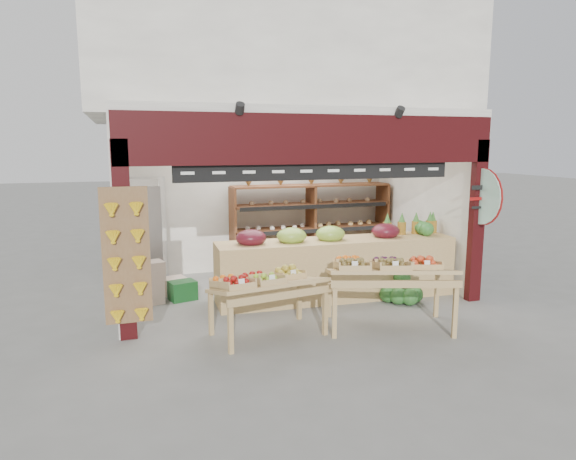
# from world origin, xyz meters

# --- Properties ---
(ground) EXTENTS (60.00, 60.00, 0.00)m
(ground) POSITION_xyz_m (0.00, 0.00, 0.00)
(ground) COLOR slate
(ground) RESTS_ON ground
(shop_structure) EXTENTS (6.36, 5.12, 5.40)m
(shop_structure) POSITION_xyz_m (0.00, 1.61, 3.92)
(shop_structure) COLOR white
(shop_structure) RESTS_ON ground
(banana_board) EXTENTS (0.60, 0.15, 1.80)m
(banana_board) POSITION_xyz_m (-2.73, -1.17, 1.12)
(banana_board) COLOR brown
(banana_board) RESTS_ON ground
(gift_sign) EXTENTS (0.04, 0.93, 0.92)m
(gift_sign) POSITION_xyz_m (2.75, -1.15, 1.75)
(gift_sign) COLOR #A5D0BC
(gift_sign) RESTS_ON ground
(back_shelving) EXTENTS (3.33, 0.55, 2.03)m
(back_shelving) POSITION_xyz_m (0.94, 1.81, 1.24)
(back_shelving) COLOR brown
(back_shelving) RESTS_ON ground
(refrigerator) EXTENTS (0.92, 0.92, 1.97)m
(refrigerator) POSITION_xyz_m (-2.40, 1.82, 0.98)
(refrigerator) COLOR silver
(refrigerator) RESTS_ON ground
(cardboard_stack) EXTENTS (1.06, 0.85, 0.70)m
(cardboard_stack) POSITION_xyz_m (-2.18, 0.53, 0.26)
(cardboard_stack) COLOR beige
(cardboard_stack) RESTS_ON ground
(mid_counter) EXTENTS (4.06, 0.95, 1.24)m
(mid_counter) POSITION_xyz_m (0.62, -0.22, 0.55)
(mid_counter) COLOR tan
(mid_counter) RESTS_ON ground
(display_table_left) EXTENTS (1.62, 1.08, 0.97)m
(display_table_left) POSITION_xyz_m (-1.04, -1.51, 0.74)
(display_table_left) COLOR tan
(display_table_left) RESTS_ON ground
(display_table_right) EXTENTS (1.95, 1.46, 1.09)m
(display_table_right) POSITION_xyz_m (0.72, -1.70, 0.85)
(display_table_right) COLOR tan
(display_table_right) RESTS_ON ground
(watermelon_pile) EXTENTS (0.69, 0.69, 0.54)m
(watermelon_pile) POSITION_xyz_m (1.56, -0.76, 0.18)
(watermelon_pile) COLOR #1A501D
(watermelon_pile) RESTS_ON ground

